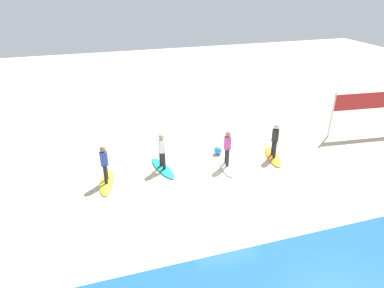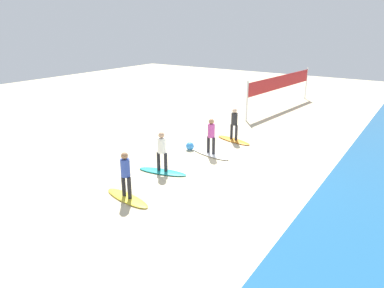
% 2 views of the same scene
% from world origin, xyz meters
% --- Properties ---
extents(ground_plane, '(60.00, 60.00, 0.00)m').
position_xyz_m(ground_plane, '(0.00, 0.00, 0.00)').
color(ground_plane, beige).
extents(surfboard_orange, '(1.05, 2.17, 0.09)m').
position_xyz_m(surfboard_orange, '(-3.55, -2.26, 0.04)').
color(surfboard_orange, orange).
rests_on(surfboard_orange, ground).
extents(surfer_orange, '(0.32, 0.45, 1.64)m').
position_xyz_m(surfer_orange, '(-3.55, -2.26, 1.04)').
color(surfer_orange, '#232328').
rests_on(surfer_orange, surfboard_orange).
extents(surfboard_white, '(0.94, 2.17, 0.09)m').
position_xyz_m(surfboard_white, '(-1.10, -2.16, 0.04)').
color(surfboard_white, white).
rests_on(surfboard_white, ground).
extents(surfer_white, '(0.32, 0.45, 1.64)m').
position_xyz_m(surfer_white, '(-1.10, -2.16, 1.04)').
color(surfer_white, '#232328').
rests_on(surfer_white, surfboard_white).
extents(surfboard_teal, '(1.01, 2.17, 0.09)m').
position_xyz_m(surfboard_teal, '(1.77, -2.74, 0.04)').
color(surfboard_teal, teal).
rests_on(surfboard_teal, ground).
extents(surfer_teal, '(0.32, 0.45, 1.64)m').
position_xyz_m(surfer_teal, '(1.77, -2.74, 1.04)').
color(surfer_teal, '#232328').
rests_on(surfer_teal, surfboard_teal).
extents(surfboard_yellow, '(0.87, 2.16, 0.09)m').
position_xyz_m(surfboard_yellow, '(4.29, -2.31, 0.04)').
color(surfboard_yellow, yellow).
rests_on(surfboard_yellow, ground).
extents(surfer_yellow, '(0.32, 0.46, 1.64)m').
position_xyz_m(surfer_yellow, '(4.29, -2.31, 1.04)').
color(surfer_yellow, '#232328').
rests_on(surfer_yellow, surfboard_yellow).
extents(beach_ball, '(0.39, 0.39, 0.39)m').
position_xyz_m(beach_ball, '(-1.13, -3.36, 0.19)').
color(beach_ball, '#338CE5').
rests_on(beach_ball, ground).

